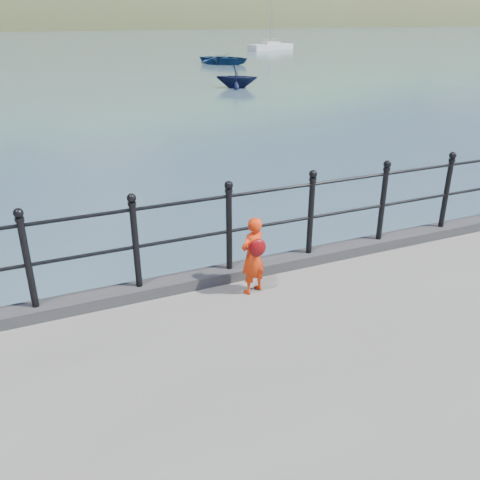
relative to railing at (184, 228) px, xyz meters
name	(u,v)px	position (x,y,z in m)	size (l,w,h in m)	color
ground	(186,345)	(0.00, 0.15, -1.82)	(600.00, 600.00, 0.00)	#2D4251
kerb	(186,282)	(0.00, 0.00, -0.75)	(60.00, 0.30, 0.15)	#28282B
railing	(184,228)	(0.00, 0.00, 0.00)	(18.11, 0.11, 1.20)	black
far_shore	(106,79)	(38.34, 239.56, -24.39)	(830.00, 200.00, 156.00)	#333A21
child	(253,255)	(0.73, -0.45, -0.31)	(0.42, 0.36, 1.00)	red
launch_blue	(225,59)	(16.68, 40.17, -1.34)	(3.33, 4.66, 0.96)	navy
launch_navy	(237,77)	(11.23, 24.64, -1.15)	(2.19, 2.54, 1.34)	black
sailboat_far	(271,47)	(29.78, 56.92, -1.48)	(6.71, 3.57, 9.24)	silver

